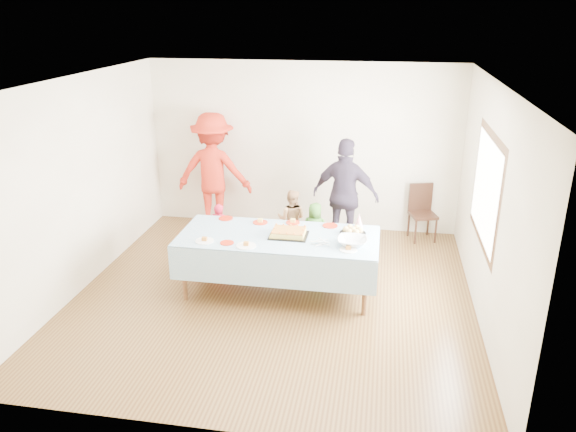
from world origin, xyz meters
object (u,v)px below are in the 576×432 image
dining_chair (422,209)px  adult_left (214,171)px  birthday_cake (289,233)px  party_table (278,239)px

dining_chair → adult_left: adult_left is taller
birthday_cake → adult_left: adult_left is taller
party_table → adult_left: bearing=125.1°
party_table → dining_chair: dining_chair is taller
party_table → dining_chair: (1.89, 2.15, -0.24)m
party_table → birthday_cake: bearing=3.9°
dining_chair → adult_left: size_ratio=0.46×
party_table → birthday_cake: (0.13, 0.01, 0.09)m
party_table → adult_left: (-1.47, 2.08, 0.23)m
dining_chair → party_table: bearing=-148.6°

